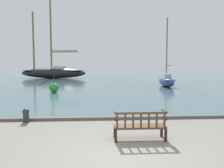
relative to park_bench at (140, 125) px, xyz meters
The scene contains 8 objects.
ground_plane 1.42m from the park_bench, 118.32° to the right, with size 160.00×160.00×0.00m, color gray.
harbor_water 42.83m from the park_bench, 90.85° to the left, with size 100.00×80.00×0.08m, color #476670.
quay_edge_kerb 2.77m from the park_bench, 103.42° to the left, with size 40.00×0.30×0.12m, color #5B5954.
park_bench is the anchor object (origin of this frame).
sailboat_mid_starboard 33.30m from the park_bench, 105.88° to the left, with size 11.76×4.68×13.47m.
sailboat_mid_port 17.38m from the park_bench, 69.83° to the left, with size 1.92×5.36×7.26m.
mooring_bollard 4.85m from the park_bench, 150.83° to the left, with size 0.27×0.27×0.58m.
channel_buoy 12.65m from the park_bench, 113.03° to the left, with size 0.80×0.80×1.50m.
Camera 1 is at (-0.64, -5.39, 2.32)m, focal length 35.00 mm.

